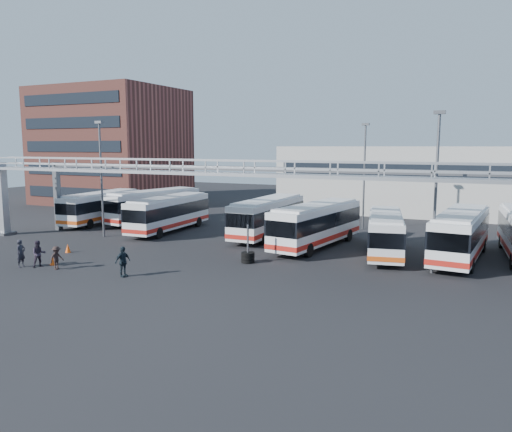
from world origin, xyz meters
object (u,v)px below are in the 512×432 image
at_px(bus_0, 102,206).
at_px(cone_right, 68,248).
at_px(bus_6, 385,232).
at_px(bus_7, 461,233).
at_px(bus_2, 169,212).
at_px(pedestrian_c, 57,258).
at_px(bus_1, 154,205).
at_px(light_pole_mid, 436,184).
at_px(pedestrian_d, 123,262).
at_px(bus_5, 317,223).
at_px(light_pole_back, 364,170).
at_px(light_pole_left, 101,173).
at_px(bus_4, 268,216).
at_px(pedestrian_b, 39,254).
at_px(cone_left, 53,261).
at_px(tire_stack, 248,256).
at_px(pedestrian_a, 21,253).

relative_size(bus_0, cone_right, 16.44).
relative_size(bus_6, bus_7, 0.91).
height_order(bus_2, bus_7, bus_7).
distance_m(bus_7, pedestrian_c, 27.77).
height_order(bus_1, bus_2, bus_1).
bearing_deg(light_pole_mid, pedestrian_d, -151.96).
height_order(bus_5, cone_right, bus_5).
bearing_deg(pedestrian_c, bus_5, -37.95).
xyz_separation_m(light_pole_back, bus_5, (-1.31, -10.26, -3.79)).
xyz_separation_m(light_pole_left, light_pole_back, (20.00, 14.00, 0.00)).
xyz_separation_m(bus_4, pedestrian_b, (-9.27, -16.90, -1.00)).
bearing_deg(pedestrian_b, cone_left, 9.55).
xyz_separation_m(light_pole_mid, tire_stack, (-11.89, -2.50, -5.28)).
bearing_deg(light_pole_left, bus_4, 25.26).
bearing_deg(pedestrian_b, light_pole_mid, -34.70).
relative_size(bus_6, tire_stack, 3.96).
xyz_separation_m(bus_1, bus_7, (30.29, -4.93, 0.02)).
relative_size(bus_1, bus_4, 1.03).
bearing_deg(light_pole_back, light_pole_left, -145.01).
bearing_deg(cone_right, bus_2, 82.26).
height_order(light_pole_mid, tire_stack, light_pole_mid).
bearing_deg(bus_6, bus_1, 155.97).
height_order(bus_4, bus_6, bus_4).
relative_size(light_pole_left, pedestrian_c, 6.56).
bearing_deg(pedestrian_c, cone_right, 43.17).
height_order(bus_0, bus_1, bus_1).
relative_size(light_pole_mid, bus_1, 0.87).
bearing_deg(cone_left, bus_5, 43.43).
xyz_separation_m(bus_5, tire_stack, (-2.59, -7.24, -1.49)).
relative_size(bus_7, pedestrian_c, 7.50).
bearing_deg(bus_1, light_pole_back, 24.92).
height_order(light_pole_left, pedestrian_b, light_pole_left).
height_order(bus_6, tire_stack, bus_6).
height_order(light_pole_mid, light_pole_back, same).
xyz_separation_m(cone_right, tire_stack, (13.89, 2.86, 0.12)).
relative_size(bus_5, pedestrian_c, 7.58).
xyz_separation_m(pedestrian_b, cone_left, (0.36, 0.82, -0.59)).
xyz_separation_m(pedestrian_a, tire_stack, (13.21, 7.60, -0.48)).
relative_size(bus_1, bus_6, 1.10).
distance_m(bus_0, cone_left, 18.82).
bearing_deg(bus_1, light_pole_left, -73.34).
xyz_separation_m(light_pole_back, tire_stack, (-3.89, -17.50, -5.28)).
xyz_separation_m(light_pole_mid, pedestrian_d, (-17.24, -9.18, -4.77)).
relative_size(bus_6, cone_left, 16.96).
bearing_deg(bus_1, bus_5, -3.49).
bearing_deg(cone_left, bus_0, 122.41).
bearing_deg(pedestrian_c, cone_left, 62.06).
relative_size(bus_2, pedestrian_a, 5.96).
relative_size(light_pole_mid, pedestrian_b, 5.64).
distance_m(bus_1, bus_6, 25.74).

